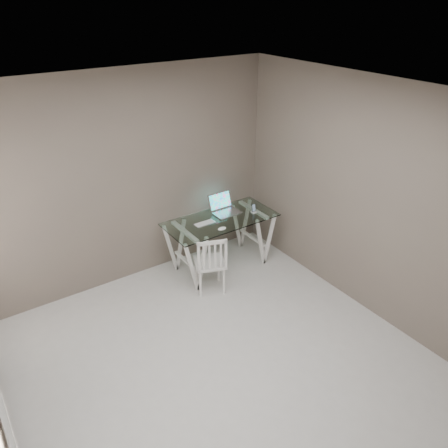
% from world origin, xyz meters
% --- Properties ---
extents(room, '(4.50, 4.52, 2.71)m').
position_xyz_m(room, '(-0.06, 0.02, 1.72)').
color(room, '#BCB9B4').
rests_on(room, ground).
extents(desk, '(1.50, 0.70, 0.75)m').
position_xyz_m(desk, '(1.04, 1.74, 0.38)').
color(desk, silver).
rests_on(desk, ground).
extents(chair, '(0.48, 0.48, 0.81)m').
position_xyz_m(chair, '(0.61, 1.32, 0.45)').
color(chair, white).
rests_on(chair, ground).
extents(laptop, '(0.36, 0.33, 0.24)m').
position_xyz_m(laptop, '(1.20, 1.90, 0.80)').
color(laptop, '#B6B5BA').
rests_on(laptop, desk).
extents(keyboard, '(0.29, 0.12, 0.01)m').
position_xyz_m(keyboard, '(0.80, 1.75, 0.75)').
color(keyboard, silver).
rests_on(keyboard, desk).
extents(mouse, '(0.12, 0.07, 0.04)m').
position_xyz_m(mouse, '(0.89, 1.48, 0.76)').
color(mouse, white).
rests_on(mouse, desk).
extents(phone_dock, '(0.07, 0.07, 0.12)m').
position_xyz_m(phone_dock, '(1.52, 1.64, 0.78)').
color(phone_dock, white).
rests_on(phone_dock, desk).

